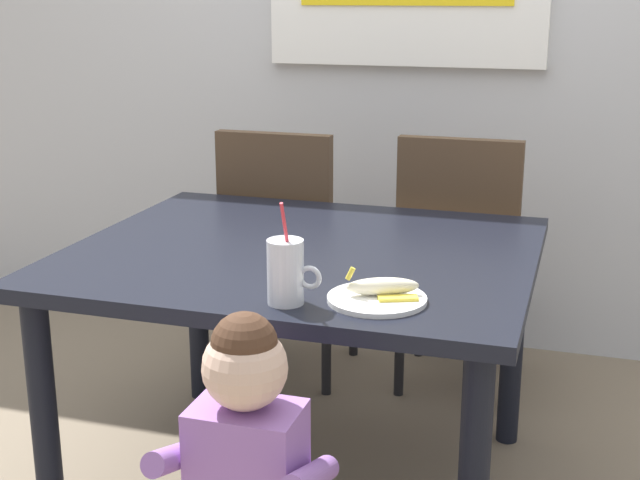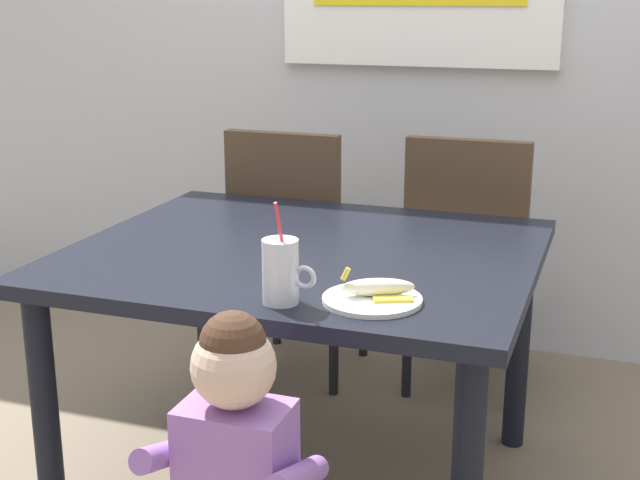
{
  "view_description": "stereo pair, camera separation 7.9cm",
  "coord_description": "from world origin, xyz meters",
  "px_view_note": "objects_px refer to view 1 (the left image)",
  "views": [
    {
      "loc": [
        0.74,
        -2.21,
        1.43
      ],
      "look_at": [
        0.08,
        -0.11,
        0.8
      ],
      "focal_mm": 49.17,
      "sensor_mm": 36.0,
      "label": 1
    },
    {
      "loc": [
        0.81,
        -2.18,
        1.43
      ],
      "look_at": [
        0.08,
        -0.11,
        0.8
      ],
      "focal_mm": 49.17,
      "sensor_mm": 36.0,
      "label": 2
    }
  ],
  "objects_px": {
    "dining_table": "(303,280)",
    "peeled_banana": "(384,287)",
    "dining_chair_right": "(461,250)",
    "milk_cup": "(286,275)",
    "dining_chair_left": "(286,241)",
    "snack_plate": "(377,299)",
    "toddler_standing": "(247,459)"
  },
  "relations": [
    {
      "from": "dining_chair_left",
      "to": "milk_cup",
      "type": "height_order",
      "value": "milk_cup"
    },
    {
      "from": "dining_chair_right",
      "to": "milk_cup",
      "type": "relative_size",
      "value": 3.89
    },
    {
      "from": "dining_table",
      "to": "milk_cup",
      "type": "height_order",
      "value": "milk_cup"
    },
    {
      "from": "toddler_standing",
      "to": "milk_cup",
      "type": "distance_m",
      "value": 0.43
    },
    {
      "from": "toddler_standing",
      "to": "snack_plate",
      "type": "height_order",
      "value": "toddler_standing"
    },
    {
      "from": "dining_chair_left",
      "to": "dining_chair_right",
      "type": "bearing_deg",
      "value": -173.47
    },
    {
      "from": "dining_chair_right",
      "to": "milk_cup",
      "type": "height_order",
      "value": "milk_cup"
    },
    {
      "from": "snack_plate",
      "to": "milk_cup",
      "type": "bearing_deg",
      "value": -159.39
    },
    {
      "from": "milk_cup",
      "to": "snack_plate",
      "type": "relative_size",
      "value": 1.07
    },
    {
      "from": "dining_chair_left",
      "to": "snack_plate",
      "type": "xyz_separation_m",
      "value": [
        0.61,
        -1.09,
        0.21
      ]
    },
    {
      "from": "peeled_banana",
      "to": "snack_plate",
      "type": "bearing_deg",
      "value": -129.09
    },
    {
      "from": "dining_chair_right",
      "to": "toddler_standing",
      "type": "relative_size",
      "value": 1.15
    },
    {
      "from": "toddler_standing",
      "to": "peeled_banana",
      "type": "bearing_deg",
      "value": 66.37
    },
    {
      "from": "dining_chair_left",
      "to": "milk_cup",
      "type": "bearing_deg",
      "value": 109.65
    },
    {
      "from": "toddler_standing",
      "to": "peeled_banana",
      "type": "height_order",
      "value": "toddler_standing"
    },
    {
      "from": "milk_cup",
      "to": "toddler_standing",
      "type": "bearing_deg",
      "value": -85.16
    },
    {
      "from": "dining_chair_right",
      "to": "peeled_banana",
      "type": "relative_size",
      "value": 5.46
    },
    {
      "from": "dining_chair_left",
      "to": "peeled_banana",
      "type": "bearing_deg",
      "value": 120.08
    },
    {
      "from": "dining_chair_left",
      "to": "dining_chair_right",
      "type": "distance_m",
      "value": 0.64
    },
    {
      "from": "dining_chair_right",
      "to": "snack_plate",
      "type": "height_order",
      "value": "dining_chair_right"
    },
    {
      "from": "dining_chair_left",
      "to": "toddler_standing",
      "type": "relative_size",
      "value": 1.15
    },
    {
      "from": "snack_plate",
      "to": "peeled_banana",
      "type": "height_order",
      "value": "peeled_banana"
    },
    {
      "from": "dining_chair_right",
      "to": "peeled_banana",
      "type": "distance_m",
      "value": 1.17
    },
    {
      "from": "dining_table",
      "to": "dining_chair_right",
      "type": "relative_size",
      "value": 1.32
    },
    {
      "from": "dining_chair_right",
      "to": "milk_cup",
      "type": "distance_m",
      "value": 1.28
    },
    {
      "from": "snack_plate",
      "to": "peeled_banana",
      "type": "distance_m",
      "value": 0.03
    },
    {
      "from": "peeled_banana",
      "to": "dining_chair_left",
      "type": "bearing_deg",
      "value": 120.08
    },
    {
      "from": "dining_chair_right",
      "to": "snack_plate",
      "type": "relative_size",
      "value": 4.17
    },
    {
      "from": "dining_chair_right",
      "to": "snack_plate",
      "type": "distance_m",
      "value": 1.18
    },
    {
      "from": "dining_table",
      "to": "peeled_banana",
      "type": "relative_size",
      "value": 7.2
    },
    {
      "from": "dining_chair_right",
      "to": "milk_cup",
      "type": "bearing_deg",
      "value": 79.77
    },
    {
      "from": "toddler_standing",
      "to": "milk_cup",
      "type": "height_order",
      "value": "milk_cup"
    }
  ]
}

